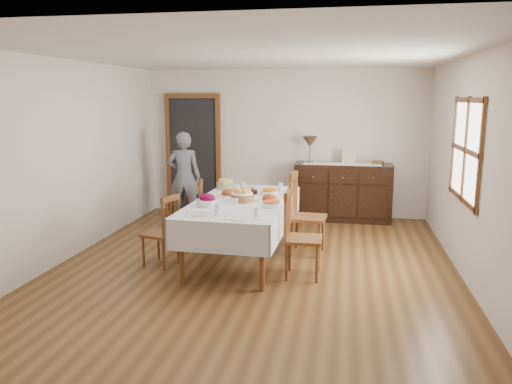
% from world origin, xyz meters
% --- Properties ---
extents(ground, '(6.00, 6.00, 0.00)m').
position_xyz_m(ground, '(0.00, 0.00, 0.00)').
color(ground, brown).
extents(room_shell, '(5.02, 6.02, 2.65)m').
position_xyz_m(room_shell, '(-0.15, 0.42, 1.64)').
color(room_shell, silver).
rests_on(room_shell, ground).
extents(dining_table, '(1.26, 2.37, 0.80)m').
position_xyz_m(dining_table, '(-0.21, 0.26, 0.71)').
color(dining_table, silver).
rests_on(dining_table, ground).
extents(chair_left_near, '(0.47, 0.47, 0.92)m').
position_xyz_m(chair_left_near, '(-1.14, -0.14, 0.47)').
color(chair_left_near, brown).
rests_on(chair_left_near, ground).
extents(chair_left_far, '(0.47, 0.47, 0.96)m').
position_xyz_m(chair_left_far, '(-1.05, 0.76, 0.48)').
color(chair_left_far, brown).
rests_on(chair_left_far, ground).
extents(chair_right_near, '(0.44, 0.44, 1.04)m').
position_xyz_m(chair_right_near, '(0.57, -0.22, 0.52)').
color(chair_right_near, brown).
rests_on(chair_right_near, ground).
extents(chair_right_far, '(0.50, 0.50, 1.12)m').
position_xyz_m(chair_right_far, '(0.55, 0.72, 0.56)').
color(chair_right_far, brown).
rests_on(chair_right_far, ground).
extents(sideboard, '(1.65, 0.59, 0.99)m').
position_xyz_m(sideboard, '(1.05, 2.72, 0.50)').
color(sideboard, black).
rests_on(sideboard, ground).
extents(person, '(0.56, 0.41, 1.65)m').
position_xyz_m(person, '(-1.63, 2.17, 0.82)').
color(person, slate).
rests_on(person, ground).
extents(bread_basket, '(0.29, 0.29, 0.17)m').
position_xyz_m(bread_basket, '(-0.20, 0.20, 0.88)').
color(bread_basket, brown).
rests_on(bread_basket, dining_table).
extents(egg_basket, '(0.25, 0.25, 0.11)m').
position_xyz_m(egg_basket, '(-0.22, 0.73, 0.84)').
color(egg_basket, black).
rests_on(egg_basket, dining_table).
extents(ham_platter_a, '(0.31, 0.31, 0.11)m').
position_xyz_m(ham_platter_a, '(-0.46, 0.53, 0.83)').
color(ham_platter_a, silver).
rests_on(ham_platter_a, dining_table).
extents(ham_platter_b, '(0.34, 0.34, 0.11)m').
position_xyz_m(ham_platter_b, '(0.14, 0.28, 0.83)').
color(ham_platter_b, silver).
rests_on(ham_platter_b, dining_table).
extents(beet_bowl, '(0.27, 0.27, 0.15)m').
position_xyz_m(beet_bowl, '(-0.57, -0.13, 0.86)').
color(beet_bowl, silver).
rests_on(beet_bowl, dining_table).
extents(carrot_bowl, '(0.21, 0.21, 0.08)m').
position_xyz_m(carrot_bowl, '(0.07, 0.70, 0.84)').
color(carrot_bowl, silver).
rests_on(carrot_bowl, dining_table).
extents(pineapple_bowl, '(0.26, 0.26, 0.14)m').
position_xyz_m(pineapple_bowl, '(-0.62, 1.03, 0.86)').
color(pineapple_bowl, tan).
rests_on(pineapple_bowl, dining_table).
extents(casserole_dish, '(0.23, 0.23, 0.08)m').
position_xyz_m(casserole_dish, '(0.22, -0.06, 0.84)').
color(casserole_dish, silver).
rests_on(casserole_dish, dining_table).
extents(butter_dish, '(0.14, 0.09, 0.07)m').
position_xyz_m(butter_dish, '(-0.29, 0.03, 0.84)').
color(butter_dish, silver).
rests_on(butter_dish, dining_table).
extents(setting_left, '(0.42, 0.31, 0.10)m').
position_xyz_m(setting_left, '(-0.46, -0.54, 0.82)').
color(setting_left, silver).
rests_on(setting_left, dining_table).
extents(setting_right, '(0.42, 0.31, 0.10)m').
position_xyz_m(setting_right, '(0.02, -0.66, 0.82)').
color(setting_right, silver).
rests_on(setting_right, dining_table).
extents(glass_far_a, '(0.07, 0.07, 0.11)m').
position_xyz_m(glass_far_a, '(-0.36, 0.99, 0.86)').
color(glass_far_a, silver).
rests_on(glass_far_a, dining_table).
extents(glass_far_b, '(0.07, 0.07, 0.11)m').
position_xyz_m(glass_far_b, '(0.18, 1.05, 0.85)').
color(glass_far_b, silver).
rests_on(glass_far_b, dining_table).
extents(runner, '(1.30, 0.35, 0.01)m').
position_xyz_m(runner, '(1.03, 2.68, 0.99)').
color(runner, white).
rests_on(runner, sideboard).
extents(table_lamp, '(0.26, 0.26, 0.46)m').
position_xyz_m(table_lamp, '(0.47, 2.71, 1.35)').
color(table_lamp, brown).
rests_on(table_lamp, sideboard).
extents(picture_frame, '(0.22, 0.08, 0.28)m').
position_xyz_m(picture_frame, '(1.13, 2.70, 1.13)').
color(picture_frame, '#B8B28B').
rests_on(picture_frame, sideboard).
extents(deco_bowl, '(0.20, 0.20, 0.06)m').
position_xyz_m(deco_bowl, '(1.63, 2.76, 1.02)').
color(deco_bowl, brown).
rests_on(deco_bowl, sideboard).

